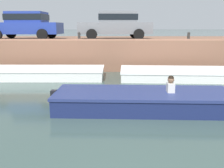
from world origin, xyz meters
The scene contains 10 objects.
ground_plane centered at (0.00, 5.90, 0.00)m, with size 400.00×400.00×0.00m, color #384C47.
far_quay_wall centered at (0.00, 14.80, 0.83)m, with size 60.00×6.00×1.66m, color brown.
far_wall_coping centered at (0.00, 11.92, 1.70)m, with size 60.00×0.24×0.08m, color #9F6C52.
boat_moored_west_white centered at (-3.70, 10.13, 0.24)m, with size 6.69×1.98×0.49m.
boat_moored_central_white centered at (3.22, 9.99, 0.22)m, with size 6.65×2.53×0.45m.
motorboat_passing centered at (0.96, 5.56, 0.27)m, with size 6.31×1.91×1.03m.
car_leftmost_blue centered at (-5.19, 13.35, 2.51)m, with size 4.17×2.13×1.54m.
car_left_inner_grey centered at (-0.01, 13.36, 2.51)m, with size 4.26×2.03×1.54m.
mooring_bollard_mid centered at (-1.97, 12.05, 1.90)m, with size 0.15×0.15×0.45m.
mooring_bollard_east centered at (3.86, 12.05, 1.90)m, with size 0.15×0.15×0.45m.
Camera 1 is at (-0.22, -1.45, 2.39)m, focal length 40.00 mm.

